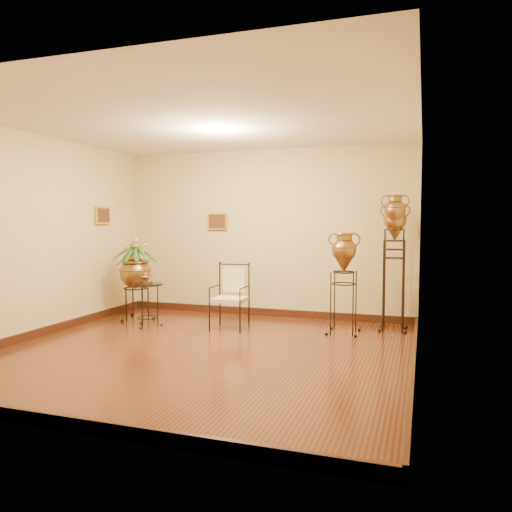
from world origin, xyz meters
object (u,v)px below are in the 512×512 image
(planter_urn, at_px, (135,269))
(armchair, at_px, (230,297))
(amphora_tall, at_px, (394,261))
(amphora_mid, at_px, (394,266))
(side_table, at_px, (147,304))

(planter_urn, relative_size, armchair, 1.54)
(amphora_tall, distance_m, armchair, 2.46)
(planter_urn, bearing_deg, amphora_tall, 6.60)
(amphora_tall, relative_size, amphora_mid, 1.07)
(amphora_mid, bearing_deg, amphora_tall, -90.00)
(planter_urn, distance_m, armchair, 1.77)
(amphora_tall, relative_size, armchair, 2.08)
(amphora_mid, relative_size, planter_urn, 1.26)
(amphora_tall, distance_m, planter_urn, 4.07)
(amphora_tall, distance_m, side_table, 3.74)
(amphora_mid, xyz_separation_m, armchair, (-2.31, -0.74, -0.46))
(amphora_mid, bearing_deg, side_table, -164.95)
(amphora_mid, height_order, side_table, amphora_mid)
(planter_urn, relative_size, side_table, 1.79)
(side_table, bearing_deg, amphora_tall, 13.76)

